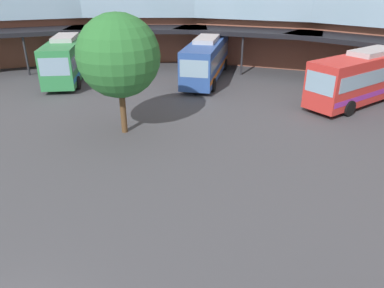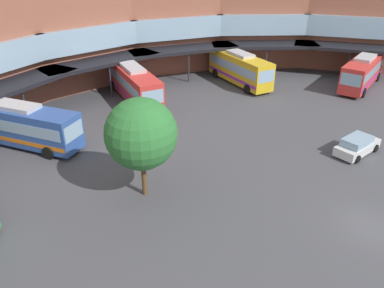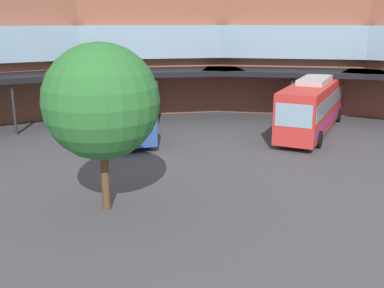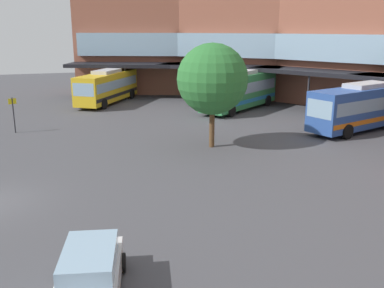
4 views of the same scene
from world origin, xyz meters
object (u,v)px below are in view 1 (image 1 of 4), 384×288
(bus_3, at_px, (206,58))
(plaza_tree, at_px, (119,56))
(bus_1, at_px, (68,57))
(bus_0, at_px, (370,75))

(bus_3, distance_m, plaza_tree, 13.97)
(bus_1, distance_m, plaza_tree, 14.80)
(bus_1, height_order, plaza_tree, plaza_tree)
(bus_3, bearing_deg, plaza_tree, -11.68)
(bus_0, distance_m, bus_1, 25.53)
(bus_3, bearing_deg, bus_1, -78.62)
(bus_1, xyz_separation_m, bus_3, (11.11, 6.01, -0.06))
(bus_0, height_order, plaza_tree, plaza_tree)
(bus_0, height_order, bus_1, bus_0)
(plaza_tree, bearing_deg, bus_1, 148.43)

